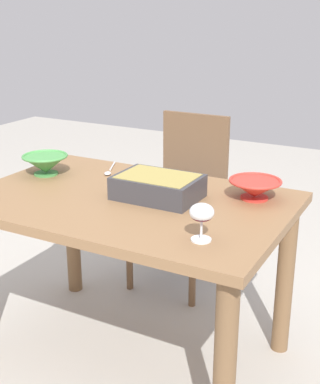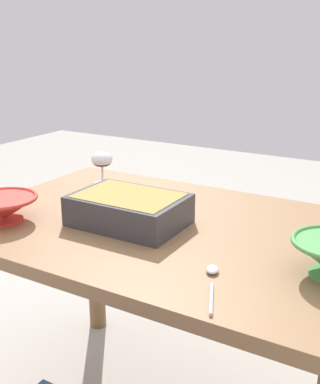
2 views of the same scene
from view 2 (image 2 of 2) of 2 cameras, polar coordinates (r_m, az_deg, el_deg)
dining_table at (r=1.48m, az=1.01°, el=-8.16°), size 1.26×0.83×0.73m
wine_glass at (r=1.82m, az=-6.91°, el=3.64°), size 0.08×0.08×0.13m
casserole_dish at (r=1.42m, az=-3.71°, el=-1.92°), size 0.32×0.23×0.09m
small_bowl at (r=1.52m, az=-18.08°, el=-1.74°), size 0.21×0.21×0.08m
serving_spoon at (r=1.12m, az=6.20°, el=-10.07°), size 0.10×0.20×0.01m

